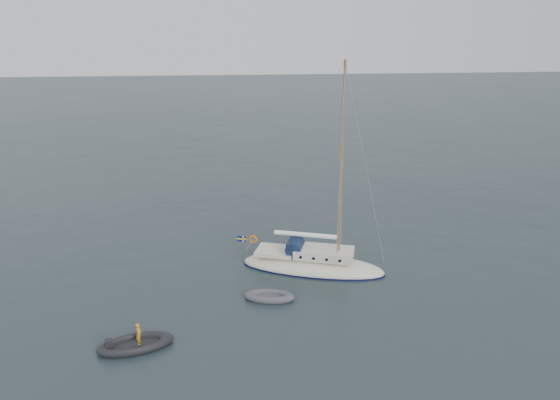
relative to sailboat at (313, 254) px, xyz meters
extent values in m
plane|color=black|center=(-0.06, -1.14, -1.05)|extent=(300.00, 300.00, 0.00)
ellipsoid|color=beige|center=(0.00, 0.00, -0.90)|extent=(9.26, 2.88, 1.54)
cube|color=silver|center=(0.72, 0.00, 0.16)|extent=(3.71, 1.96, 0.57)
cube|color=beige|center=(-2.47, 0.00, 0.00)|extent=(2.47, 1.96, 0.26)
cylinder|color=#14223E|center=(-1.19, 0.00, 0.45)|extent=(0.99, 1.70, 0.99)
cube|color=#14223E|center=(-1.39, 0.00, 0.65)|extent=(0.46, 1.70, 0.41)
cylinder|color=olive|center=(1.64, 0.00, 6.05)|extent=(0.15, 0.15, 12.35)
cylinder|color=olive|center=(1.64, 0.00, 6.67)|extent=(0.05, 2.26, 0.05)
cylinder|color=olive|center=(-0.52, 0.00, 1.26)|extent=(4.32, 0.10, 0.10)
cylinder|color=white|center=(-0.52, 0.00, 1.32)|extent=(4.02, 0.29, 0.29)
cylinder|color=gray|center=(-4.12, 0.00, 0.44)|extent=(0.04, 2.26, 0.04)
torus|color=#FF6104|center=(-4.17, 0.62, 0.44)|extent=(0.56, 0.10, 0.56)
cylinder|color=olive|center=(-4.48, 0.00, 0.34)|extent=(0.03, 0.03, 0.93)
cube|color=navy|center=(-4.79, 0.00, 0.65)|extent=(0.62, 0.02, 0.39)
cube|color=yellow|center=(-4.79, 0.00, 0.65)|extent=(0.64, 0.03, 0.09)
cube|color=yellow|center=(-4.68, 0.00, 0.65)|extent=(0.09, 0.03, 0.41)
cylinder|color=black|center=(-0.62, 0.99, 0.16)|extent=(0.19, 0.06, 0.19)
cylinder|color=black|center=(-0.62, -0.99, 0.16)|extent=(0.19, 0.06, 0.19)
cylinder|color=black|center=(0.20, 0.99, 0.16)|extent=(0.19, 0.06, 0.19)
cylinder|color=black|center=(0.20, -0.99, 0.16)|extent=(0.19, 0.06, 0.19)
cylinder|color=black|center=(1.03, 0.99, 0.16)|extent=(0.19, 0.06, 0.19)
cylinder|color=black|center=(1.03, -0.99, 0.16)|extent=(0.19, 0.06, 0.19)
cylinder|color=black|center=(1.85, 0.99, 0.16)|extent=(0.19, 0.06, 0.19)
cylinder|color=black|center=(1.85, -0.99, 0.16)|extent=(0.19, 0.06, 0.19)
cube|color=#48494D|center=(-3.20, -3.75, -0.92)|extent=(1.79, 0.74, 0.11)
cube|color=black|center=(-10.20, -7.94, -0.92)|extent=(2.31, 0.96, 0.12)
cube|color=black|center=(-11.45, -7.94, -0.62)|extent=(0.34, 0.34, 0.58)
imported|color=orange|center=(-10.01, -7.94, -0.32)|extent=(0.37, 0.47, 1.11)
camera|label=1|loc=(-5.84, -31.93, 14.04)|focal=35.00mm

